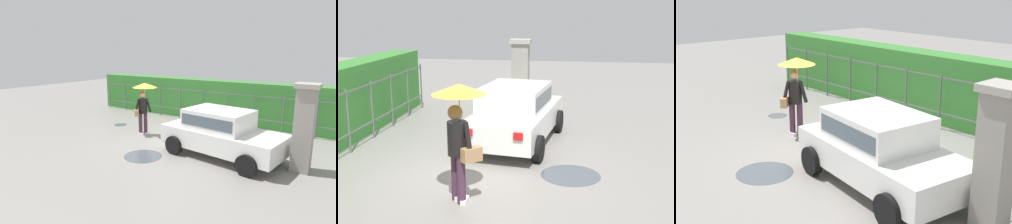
{
  "view_description": "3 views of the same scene",
  "coord_description": "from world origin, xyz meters",
  "views": [
    {
      "loc": [
        5.66,
        -8.49,
        3.23
      ],
      "look_at": [
        0.14,
        -0.37,
        1.12
      ],
      "focal_mm": 30.26,
      "sensor_mm": 36.0,
      "label": 1
    },
    {
      "loc": [
        -8.01,
        -2.01,
        3.27
      ],
      "look_at": [
        0.56,
        -0.61,
        1.2
      ],
      "focal_mm": 46.25,
      "sensor_mm": 36.0,
      "label": 2
    },
    {
      "loc": [
        7.82,
        -6.36,
        3.88
      ],
      "look_at": [
        0.91,
        -0.32,
        1.15
      ],
      "focal_mm": 47.45,
      "sensor_mm": 36.0,
      "label": 3
    }
  ],
  "objects": [
    {
      "name": "ground_plane",
      "position": [
        0.0,
        0.0,
        0.0
      ],
      "size": [
        40.0,
        40.0,
        0.0
      ],
      "primitive_type": "plane",
      "color": "gray"
    },
    {
      "name": "car",
      "position": [
        2.26,
        -0.58,
        0.8
      ],
      "size": [
        3.9,
        2.25,
        1.48
      ],
      "rotation": [
        0.0,
        0.0,
        -0.13
      ],
      "color": "white",
      "rests_on": "ground"
    },
    {
      "name": "pedestrian",
      "position": [
        -1.2,
        -0.1,
        1.47
      ],
      "size": [
        0.93,
        0.93,
        2.05
      ],
      "rotation": [
        0.0,
        0.0,
        -0.8
      ],
      "color": "#47283D",
      "rests_on": "ground"
    },
    {
      "name": "gate_pillar",
      "position": [
        4.56,
        -0.4,
        1.24
      ],
      "size": [
        0.6,
        0.6,
        2.42
      ],
      "color": "gray",
      "rests_on": "ground"
    },
    {
      "name": "fence_section",
      "position": [
        -0.31,
        3.12,
        0.83
      ],
      "size": [
        12.04,
        0.05,
        1.5
      ],
      "color": "#59605B",
      "rests_on": "ground"
    },
    {
      "name": "hedge_row",
      "position": [
        -0.31,
        3.82,
        0.95
      ],
      "size": [
        12.99,
        0.9,
        1.9
      ],
      "primitive_type": "cube",
      "color": "#387F33",
      "rests_on": "ground"
    },
    {
      "name": "puddle_near",
      "position": [
        0.28,
        -1.98,
        0.0
      ],
      "size": [
        1.2,
        1.2,
        0.0
      ],
      "primitive_type": "cylinder",
      "color": "#4C545B",
      "rests_on": "ground"
    },
    {
      "name": "puddle_far",
      "position": [
        -3.02,
        0.48,
        0.0
      ],
      "size": [
        0.58,
        0.58,
        0.0
      ],
      "primitive_type": "cylinder",
      "color": "#4C545B",
      "rests_on": "ground"
    }
  ]
}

